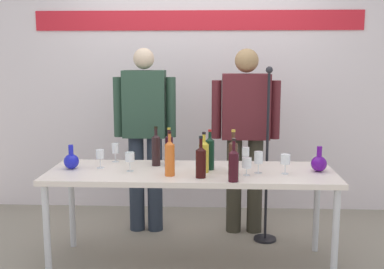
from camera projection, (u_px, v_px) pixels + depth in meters
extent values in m
plane|color=gray|center=(191.00, 264.00, 3.77)|extent=(10.00, 10.00, 0.00)
cube|color=silver|center=(198.00, 68.00, 4.99)|extent=(4.80, 0.10, 3.00)
cube|color=red|center=(198.00, 20.00, 4.85)|extent=(3.36, 0.01, 0.20)
cube|color=silver|center=(191.00, 173.00, 3.65)|extent=(2.19, 0.72, 0.04)
cylinder|color=silver|center=(47.00, 233.00, 3.45)|extent=(0.05, 0.05, 0.72)
cylinder|color=silver|center=(335.00, 238.00, 3.36)|extent=(0.05, 0.05, 0.72)
cylinder|color=silver|center=(72.00, 206.00, 4.06)|extent=(0.05, 0.05, 0.72)
cylinder|color=silver|center=(317.00, 210.00, 3.97)|extent=(0.05, 0.05, 0.72)
sphere|color=#1B20BC|center=(71.00, 161.00, 3.70)|extent=(0.12, 0.12, 0.12)
cylinder|color=#1B20BC|center=(71.00, 150.00, 3.68)|extent=(0.04, 0.04, 0.08)
sphere|color=#560F85|center=(319.00, 164.00, 3.61)|extent=(0.12, 0.12, 0.12)
cylinder|color=#560F85|center=(319.00, 152.00, 3.60)|extent=(0.04, 0.04, 0.09)
cylinder|color=#252D3B|center=(137.00, 184.00, 4.45)|extent=(0.14, 0.14, 0.90)
cylinder|color=#252D3B|center=(155.00, 184.00, 4.44)|extent=(0.14, 0.14, 0.90)
cube|color=#2A4535|center=(145.00, 104.00, 4.33)|extent=(0.38, 0.22, 0.61)
cylinder|color=#2A4535|center=(118.00, 107.00, 4.34)|extent=(0.09, 0.09, 0.55)
cylinder|color=#2A4535|center=(171.00, 107.00, 4.32)|extent=(0.09, 0.09, 0.55)
sphere|color=#D0B395|center=(144.00, 59.00, 4.26)|extent=(0.19, 0.19, 0.19)
cylinder|color=#312E22|center=(234.00, 185.00, 4.41)|extent=(0.14, 0.14, 0.89)
cylinder|color=#312E22|center=(255.00, 186.00, 4.40)|extent=(0.14, 0.14, 0.89)
cube|color=#551D23|center=(246.00, 106.00, 4.29)|extent=(0.43, 0.22, 0.58)
cylinder|color=#551D23|center=(217.00, 110.00, 4.30)|extent=(0.09, 0.09, 0.53)
cylinder|color=#551D23|center=(275.00, 110.00, 4.28)|extent=(0.09, 0.09, 0.53)
sphere|color=#98754D|center=(247.00, 61.00, 4.22)|extent=(0.21, 0.21, 0.21)
cylinder|color=gold|center=(204.00, 158.00, 3.58)|extent=(0.07, 0.07, 0.22)
cone|color=gold|center=(204.00, 142.00, 3.56)|extent=(0.07, 0.07, 0.03)
cylinder|color=gold|center=(204.00, 139.00, 3.56)|extent=(0.02, 0.02, 0.08)
cylinder|color=black|center=(204.00, 133.00, 3.55)|extent=(0.03, 0.03, 0.02)
cylinder|color=#45281B|center=(233.00, 159.00, 3.53)|extent=(0.07, 0.07, 0.23)
cone|color=#45281B|center=(233.00, 142.00, 3.51)|extent=(0.07, 0.07, 0.03)
cylinder|color=#45281B|center=(233.00, 138.00, 3.51)|extent=(0.03, 0.03, 0.09)
cylinder|color=gold|center=(233.00, 131.00, 3.50)|extent=(0.03, 0.03, 0.02)
cylinder|color=black|center=(169.00, 151.00, 3.86)|extent=(0.07, 0.07, 0.22)
cone|color=black|center=(169.00, 136.00, 3.84)|extent=(0.07, 0.07, 0.03)
cylinder|color=black|center=(169.00, 134.00, 3.84)|extent=(0.02, 0.02, 0.06)
cylinder|color=gold|center=(169.00, 129.00, 3.83)|extent=(0.03, 0.03, 0.02)
cylinder|color=#340B15|center=(234.00, 167.00, 3.32)|extent=(0.07, 0.07, 0.20)
cone|color=#340B15|center=(234.00, 151.00, 3.30)|extent=(0.07, 0.07, 0.03)
cylinder|color=#340B15|center=(234.00, 147.00, 3.29)|extent=(0.02, 0.02, 0.09)
cylinder|color=black|center=(234.00, 139.00, 3.28)|extent=(0.03, 0.03, 0.02)
cylinder|color=black|center=(201.00, 164.00, 3.42)|extent=(0.07, 0.07, 0.20)
cone|color=black|center=(201.00, 149.00, 3.40)|extent=(0.07, 0.07, 0.03)
cylinder|color=black|center=(201.00, 144.00, 3.40)|extent=(0.02, 0.02, 0.09)
cylinder|color=black|center=(201.00, 137.00, 3.39)|extent=(0.03, 0.03, 0.02)
cylinder|color=black|center=(156.00, 151.00, 3.80)|extent=(0.07, 0.07, 0.23)
cone|color=black|center=(156.00, 136.00, 3.78)|extent=(0.07, 0.07, 0.03)
cylinder|color=black|center=(156.00, 133.00, 3.77)|extent=(0.02, 0.02, 0.07)
cylinder|color=black|center=(156.00, 128.00, 3.77)|extent=(0.03, 0.03, 0.02)
cylinder|color=orange|center=(170.00, 160.00, 3.48)|extent=(0.07, 0.07, 0.23)
cone|color=orange|center=(170.00, 143.00, 3.46)|extent=(0.07, 0.07, 0.03)
cylinder|color=orange|center=(170.00, 139.00, 3.45)|extent=(0.02, 0.02, 0.08)
cylinder|color=black|center=(170.00, 132.00, 3.44)|extent=(0.03, 0.03, 0.02)
cylinder|color=black|center=(210.00, 155.00, 3.67)|extent=(0.07, 0.07, 0.23)
cone|color=black|center=(210.00, 139.00, 3.65)|extent=(0.07, 0.07, 0.03)
cylinder|color=black|center=(210.00, 136.00, 3.64)|extent=(0.02, 0.02, 0.07)
cylinder|color=#AD1E1D|center=(210.00, 131.00, 3.64)|extent=(0.03, 0.03, 0.02)
cylinder|color=white|center=(101.00, 168.00, 3.73)|extent=(0.06, 0.06, 0.00)
cylinder|color=white|center=(100.00, 163.00, 3.73)|extent=(0.01, 0.01, 0.07)
cylinder|color=white|center=(100.00, 154.00, 3.72)|extent=(0.06, 0.06, 0.07)
cylinder|color=white|center=(130.00, 171.00, 3.63)|extent=(0.06, 0.06, 0.00)
cylinder|color=white|center=(130.00, 166.00, 3.62)|extent=(0.01, 0.01, 0.08)
cylinder|color=white|center=(130.00, 157.00, 3.61)|extent=(0.07, 0.07, 0.07)
cylinder|color=white|center=(116.00, 161.00, 3.96)|extent=(0.06, 0.06, 0.00)
cylinder|color=white|center=(116.00, 157.00, 3.95)|extent=(0.01, 0.01, 0.07)
cylinder|color=white|center=(115.00, 148.00, 3.94)|extent=(0.06, 0.06, 0.08)
cylinder|color=white|center=(285.00, 174.00, 3.55)|extent=(0.05, 0.05, 0.00)
cylinder|color=white|center=(285.00, 169.00, 3.54)|extent=(0.01, 0.01, 0.07)
cylinder|color=white|center=(285.00, 159.00, 3.53)|extent=(0.07, 0.07, 0.07)
cylinder|color=white|center=(245.00, 165.00, 3.84)|extent=(0.06, 0.06, 0.00)
cylinder|color=white|center=(245.00, 160.00, 3.83)|extent=(0.01, 0.01, 0.07)
cylinder|color=white|center=(246.00, 152.00, 3.82)|extent=(0.06, 0.06, 0.07)
cylinder|color=white|center=(258.00, 173.00, 3.57)|extent=(0.06, 0.06, 0.00)
cylinder|color=white|center=(258.00, 168.00, 3.57)|extent=(0.01, 0.01, 0.07)
cylinder|color=white|center=(259.00, 157.00, 3.55)|extent=(0.07, 0.07, 0.09)
cylinder|color=white|center=(247.00, 175.00, 3.50)|extent=(0.05, 0.05, 0.00)
cylinder|color=white|center=(247.00, 171.00, 3.50)|extent=(0.01, 0.01, 0.06)
cylinder|color=white|center=(247.00, 163.00, 3.48)|extent=(0.07, 0.07, 0.08)
cylinder|color=black|center=(265.00, 239.00, 4.26)|extent=(0.20, 0.20, 0.02)
cylinder|color=black|center=(267.00, 159.00, 4.14)|extent=(0.02, 0.02, 1.48)
sphere|color=#232328|center=(269.00, 70.00, 4.02)|extent=(0.06, 0.06, 0.06)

